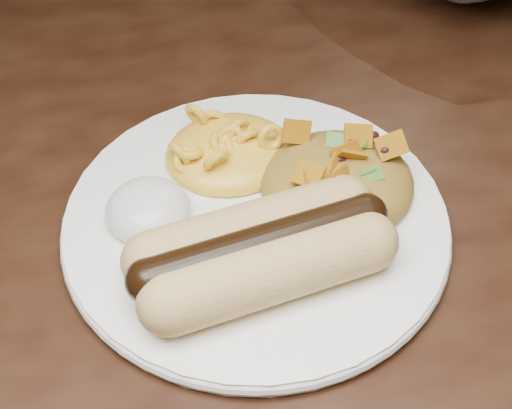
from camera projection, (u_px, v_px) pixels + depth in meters
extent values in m
cube|color=black|center=(58.00, 112.00, 0.60)|extent=(1.60, 0.90, 0.04)
cylinder|color=white|center=(256.00, 222.00, 0.49)|extent=(0.31, 0.31, 0.01)
cylinder|color=#CEBC6A|center=(269.00, 273.00, 0.43)|extent=(0.12, 0.05, 0.04)
cylinder|color=#CEBC6A|center=(254.00, 231.00, 0.45)|extent=(0.12, 0.05, 0.04)
cylinder|color=black|center=(261.00, 247.00, 0.44)|extent=(0.13, 0.04, 0.03)
ellipsoid|color=yellow|center=(229.00, 139.00, 0.51)|extent=(0.11, 0.11, 0.03)
ellipsoid|color=silver|center=(147.00, 202.00, 0.47)|extent=(0.07, 0.07, 0.03)
ellipsoid|color=#D35724|center=(338.00, 177.00, 0.49)|extent=(0.10, 0.09, 0.04)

